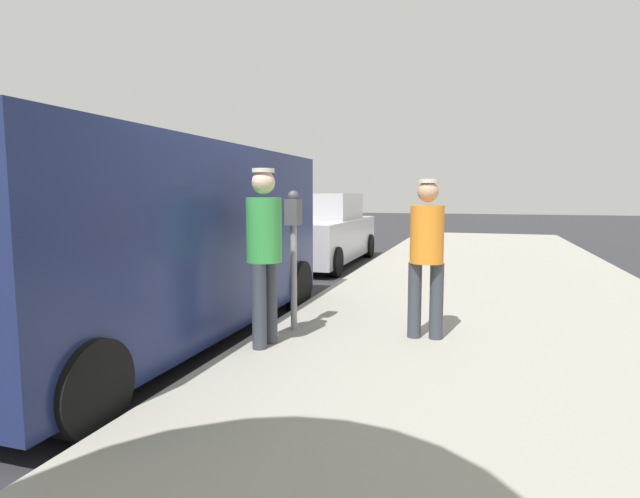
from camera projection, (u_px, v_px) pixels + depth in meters
ground_plane at (138, 356)px, 5.14m from camera, size 80.00×80.00×0.00m
sidewalk_slab at (505, 388)px, 4.09m from camera, size 5.00×32.00×0.15m
parking_meter_near at (294, 236)px, 5.47m from camera, size 0.14×0.18×1.52m
pedestrian_in_orange at (427, 249)px, 5.15m from camera, size 0.36×0.34×1.63m
pedestrian_in_green at (264, 245)px, 4.88m from camera, size 0.34×0.36×1.72m
parked_van at (150, 238)px, 5.51m from camera, size 2.13×5.20×2.15m
parked_sedan_ahead at (318, 232)px, 11.83m from camera, size 1.97×4.41×1.65m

